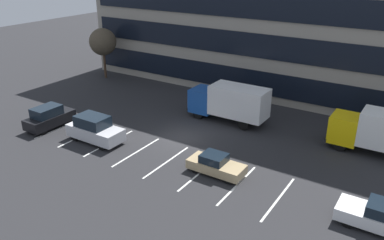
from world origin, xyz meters
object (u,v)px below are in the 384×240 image
(suv_black, at_px, (49,117))
(bare_tree, at_px, (103,42))
(sedan_white, at_px, (381,217))
(sedan_tan, at_px, (216,165))
(suv_silver, at_px, (95,129))
(box_truck_blue, at_px, (229,101))
(box_truck_yellow, at_px, (382,132))

(suv_black, relative_size, bare_tree, 0.72)
(sedan_white, distance_m, sedan_tan, 10.26)
(sedan_white, relative_size, suv_black, 1.04)
(suv_silver, height_order, bare_tree, bare_tree)
(sedan_white, bearing_deg, suv_silver, -178.49)
(box_truck_blue, bearing_deg, bare_tree, 168.44)
(suv_silver, bearing_deg, sedan_white, 1.51)
(suv_black, distance_m, bare_tree, 15.10)
(sedan_white, bearing_deg, suv_black, -178.38)
(sedan_white, height_order, bare_tree, bare_tree)
(suv_black, bearing_deg, sedan_tan, 3.60)
(sedan_tan, xyz_separation_m, suv_silver, (-10.46, -0.80, 0.36))
(box_truck_yellow, relative_size, sedan_tan, 1.82)
(sedan_white, relative_size, sedan_tan, 1.13)
(sedan_white, xyz_separation_m, suv_silver, (-20.72, -0.55, 0.27))
(box_truck_blue, relative_size, suv_silver, 1.54)
(sedan_tan, distance_m, suv_black, 15.72)
(sedan_white, height_order, suv_black, suv_black)
(box_truck_blue, relative_size, suv_black, 1.70)
(box_truck_yellow, distance_m, sedan_tan, 12.55)
(suv_silver, bearing_deg, box_truck_yellow, 26.80)
(suv_black, bearing_deg, sedan_white, 1.62)
(box_truck_yellow, distance_m, suv_black, 26.38)
(sedan_tan, relative_size, bare_tree, 0.66)
(box_truck_yellow, bearing_deg, bare_tree, 173.79)
(box_truck_yellow, xyz_separation_m, suv_silver, (-19.22, -9.71, -0.84))
(bare_tree, bearing_deg, suv_black, -64.17)
(suv_silver, bearing_deg, bare_tree, 131.70)
(suv_silver, distance_m, bare_tree, 17.80)
(suv_silver, relative_size, suv_black, 1.10)
(box_truck_blue, xyz_separation_m, sedan_tan, (3.47, -8.45, -1.21))
(suv_black, bearing_deg, box_truck_yellow, 22.04)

